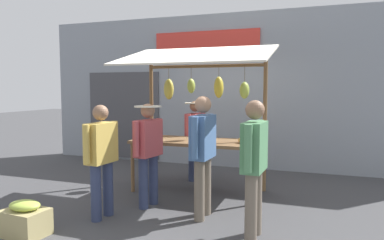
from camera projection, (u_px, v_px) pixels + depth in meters
ground_plane at (198, 191)px, 6.21m from camera, size 40.00×40.00×0.00m
street_backdrop at (227, 91)px, 8.15m from camera, size 9.00×0.30×3.40m
market_stall at (198, 100)px, 6.12m from camera, size 2.50×1.46×2.50m
vendor_with_sunhat at (195, 134)px, 6.95m from camera, size 0.39×0.66×1.52m
shopper_with_shopping_bag at (101, 154)px, 4.86m from camera, size 0.26×0.67×1.54m
shopper_with_ponytail at (254, 159)px, 4.19m from camera, size 0.24×0.69×1.62m
shopper_in_striped_shirt at (148, 147)px, 5.35m from camera, size 0.40×0.66×1.53m
shopper_in_grey_tee at (203, 148)px, 4.87m from camera, size 0.23×0.70×1.65m
produce_crate_near at (25, 220)px, 4.32m from camera, size 0.54×0.42×0.43m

